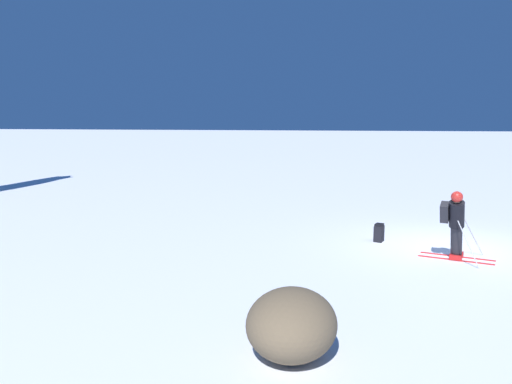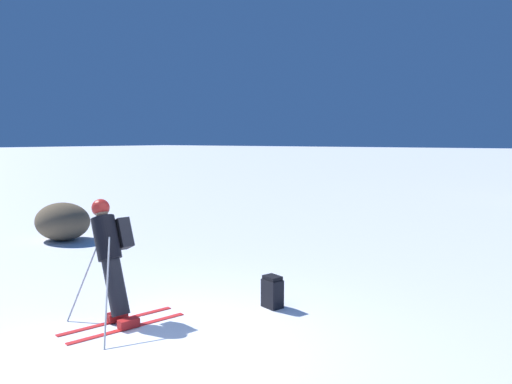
% 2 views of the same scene
% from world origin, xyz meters
% --- Properties ---
extents(ground_plane, '(300.00, 300.00, 0.00)m').
position_xyz_m(ground_plane, '(0.00, 0.00, 0.00)').
color(ground_plane, white).
extents(skier, '(1.30, 1.78, 1.77)m').
position_xyz_m(skier, '(-1.41, 0.12, 0.97)').
color(skier, red).
rests_on(skier, ground).
extents(spare_backpack, '(0.35, 0.30, 0.50)m').
position_xyz_m(spare_backpack, '(0.29, 1.81, 0.24)').
color(spare_backpack, black).
rests_on(spare_backpack, ground).
extents(exposed_boulder_0, '(1.50, 1.27, 0.97)m').
position_xyz_m(exposed_boulder_0, '(-6.95, 3.08, 0.49)').
color(exposed_boulder_0, brown).
rests_on(exposed_boulder_0, ground).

